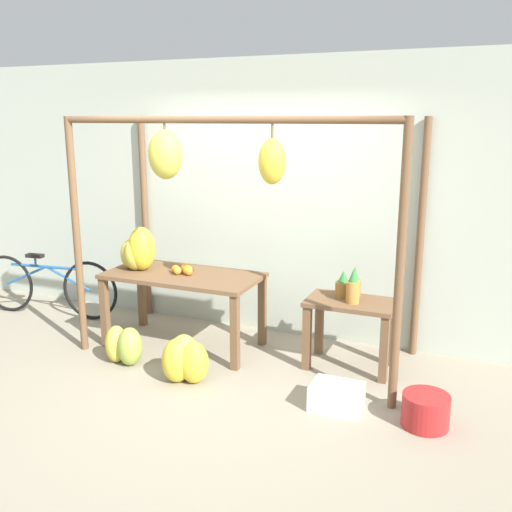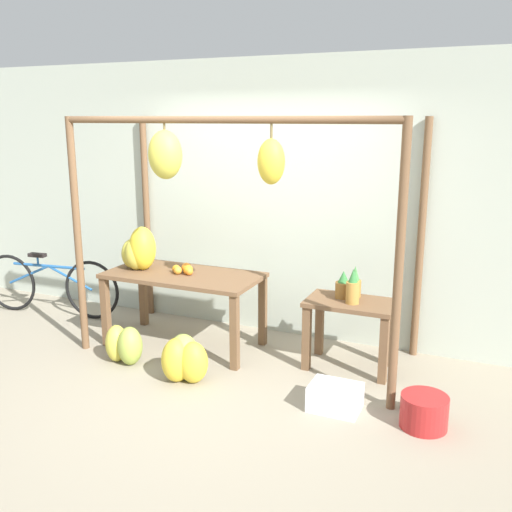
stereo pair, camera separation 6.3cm
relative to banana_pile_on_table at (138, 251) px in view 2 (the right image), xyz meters
The scene contains 13 objects.
ground_plane 1.64m from the banana_pile_on_table, 34.02° to the right, with size 20.00×20.00×0.00m, color gray.
shop_wall_back 1.46m from the banana_pile_on_table, 35.37° to the left, with size 8.00×0.08×2.80m.
stall_awning 1.25m from the banana_pile_on_table, 10.26° to the right, with size 3.06×1.31×2.23m.
display_table_main 0.57m from the banana_pile_on_table, ahead, with size 1.51×0.74×0.74m.
display_table_side 2.18m from the banana_pile_on_table, ahead, with size 0.79×0.48×0.64m.
banana_pile_on_table is the anchor object (origin of this frame).
orange_pile 0.52m from the banana_pile_on_table, ahead, with size 0.24×0.19×0.10m.
pineapple_cluster 2.12m from the banana_pile_on_table, ahead, with size 0.25×0.31×0.31m.
banana_pile_ground_left 0.96m from the banana_pile_on_table, 70.63° to the right, with size 0.44×0.34×0.36m.
banana_pile_ground_right 1.33m from the banana_pile_on_table, 36.66° to the right, with size 0.46×0.37×0.41m.
fruit_crate_white 2.45m from the banana_pile_on_table, 15.69° to the right, with size 0.39×0.30×0.20m.
blue_bucket 3.07m from the banana_pile_on_table, 12.14° to the right, with size 0.35×0.35×0.25m.
parked_bicycle 1.52m from the banana_pile_on_table, behind, with size 1.74×0.27×0.72m.
Camera 2 is at (2.16, -3.82, 2.21)m, focal length 40.00 mm.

